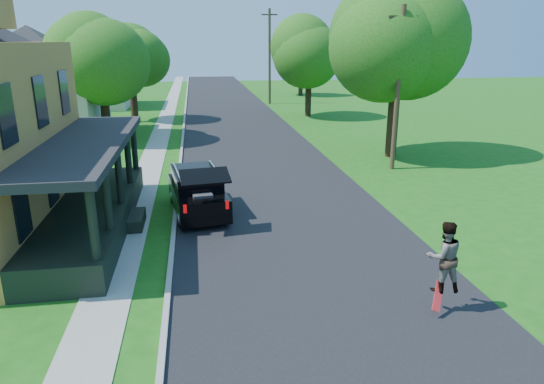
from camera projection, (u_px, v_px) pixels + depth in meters
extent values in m
plane|color=#1A5511|center=(330.00, 300.00, 12.21)|extent=(140.00, 140.00, 0.00)
cube|color=black|center=(246.00, 142.00, 31.06)|extent=(8.00, 120.00, 0.02)
cube|color=gray|center=(182.00, 144.00, 30.46)|extent=(0.15, 120.00, 0.12)
cube|color=gray|center=(157.00, 145.00, 30.23)|extent=(1.30, 120.00, 0.03)
cube|color=gray|center=(12.00, 233.00, 16.45)|extent=(6.50, 1.20, 0.03)
cube|color=black|center=(93.00, 216.00, 16.72)|extent=(2.40, 10.00, 0.90)
cube|color=black|center=(84.00, 144.00, 15.95)|extent=(2.60, 10.30, 0.25)
cube|color=beige|center=(37.00, 100.00, 32.07)|extent=(8.00, 8.00, 5.00)
pyramid|color=black|center=(26.00, 25.00, 30.67)|extent=(12.78, 12.78, 2.20)
cube|color=beige|center=(86.00, 81.00, 47.15)|extent=(8.00, 8.00, 5.00)
pyramid|color=black|center=(81.00, 30.00, 45.75)|extent=(12.78, 12.78, 2.20)
cube|color=black|center=(198.00, 197.00, 18.26)|extent=(2.32, 4.43, 0.82)
cube|color=black|center=(196.00, 179.00, 18.19)|extent=(1.97, 2.82, 0.53)
cube|color=black|center=(196.00, 172.00, 18.11)|extent=(2.01, 2.90, 0.08)
cube|color=black|center=(205.00, 176.00, 15.96)|extent=(1.74, 1.09, 0.37)
cube|color=#38393E|center=(202.00, 199.00, 17.01)|extent=(0.74, 0.66, 0.43)
cube|color=silver|center=(177.00, 171.00, 17.89)|extent=(0.36, 2.31, 0.06)
cube|color=silver|center=(215.00, 168.00, 18.27)|extent=(0.36, 2.31, 0.06)
cube|color=#990505|center=(185.00, 209.00, 16.06)|extent=(0.12, 0.07, 0.29)
cube|color=#990505|center=(227.00, 205.00, 16.45)|extent=(0.12, 0.07, 0.29)
cylinder|color=black|center=(174.00, 195.00, 19.41)|extent=(0.32, 0.68, 0.65)
cylinder|color=black|center=(212.00, 192.00, 19.83)|extent=(0.32, 0.68, 0.65)
cylinder|color=black|center=(182.00, 219.00, 16.86)|extent=(0.32, 0.68, 0.65)
cylinder|color=black|center=(225.00, 214.00, 17.28)|extent=(0.32, 0.68, 0.65)
imported|color=black|center=(444.00, 257.00, 11.41)|extent=(0.88, 0.69, 1.76)
cube|color=red|center=(438.00, 296.00, 11.44)|extent=(0.48, 0.48, 0.61)
cylinder|color=black|center=(106.00, 114.00, 31.54)|extent=(0.67, 0.67, 3.36)
sphere|color=#448122|center=(100.00, 60.00, 30.53)|extent=(6.04, 6.04, 5.10)
sphere|color=#448122|center=(103.00, 41.00, 29.88)|extent=(5.24, 5.24, 4.42)
sphere|color=#448122|center=(94.00, 51.00, 30.76)|extent=(5.37, 5.37, 4.53)
cylinder|color=black|center=(134.00, 103.00, 38.47)|extent=(0.68, 0.68, 3.05)
sphere|color=#448122|center=(130.00, 60.00, 37.50)|extent=(6.28, 6.28, 5.16)
sphere|color=#448122|center=(133.00, 45.00, 36.84)|extent=(5.44, 5.44, 4.47)
sphere|color=#448122|center=(125.00, 53.00, 37.75)|extent=(5.58, 5.58, 4.59)
cylinder|color=black|center=(393.00, 123.00, 26.83)|extent=(0.67, 0.67, 3.72)
sphere|color=#448122|center=(398.00, 53.00, 25.71)|extent=(6.23, 6.23, 5.70)
sphere|color=#448122|center=(410.00, 28.00, 25.04)|extent=(5.40, 5.40, 4.94)
sphere|color=#448122|center=(386.00, 40.00, 25.90)|extent=(5.54, 5.54, 5.07)
cylinder|color=black|center=(308.00, 97.00, 41.43)|extent=(0.63, 0.63, 3.19)
sphere|color=#448122|center=(309.00, 56.00, 40.41)|extent=(6.76, 6.76, 5.44)
sphere|color=#448122|center=(315.00, 41.00, 39.96)|extent=(5.86, 5.86, 4.72)
sphere|color=#448122|center=(302.00, 48.00, 40.36)|extent=(6.01, 6.01, 4.84)
cylinder|color=black|center=(301.00, 84.00, 57.28)|extent=(0.59, 0.59, 2.64)
sphere|color=#448122|center=(301.00, 60.00, 56.45)|extent=(5.07, 5.07, 4.38)
sphere|color=#448122|center=(305.00, 51.00, 56.03)|extent=(4.39, 4.39, 3.80)
sphere|color=#448122|center=(296.00, 55.00, 56.50)|extent=(4.50, 4.50, 3.89)
cylinder|color=#3D281C|center=(398.00, 91.00, 23.53)|extent=(0.24, 0.24, 7.85)
cube|color=#3D281C|center=(403.00, 17.00, 22.51)|extent=(1.45, 0.13, 0.11)
cylinder|color=#3D281C|center=(270.00, 57.00, 48.68)|extent=(0.27, 0.27, 9.27)
cube|color=#3D281C|center=(269.00, 15.00, 47.47)|extent=(1.59, 0.18, 0.12)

